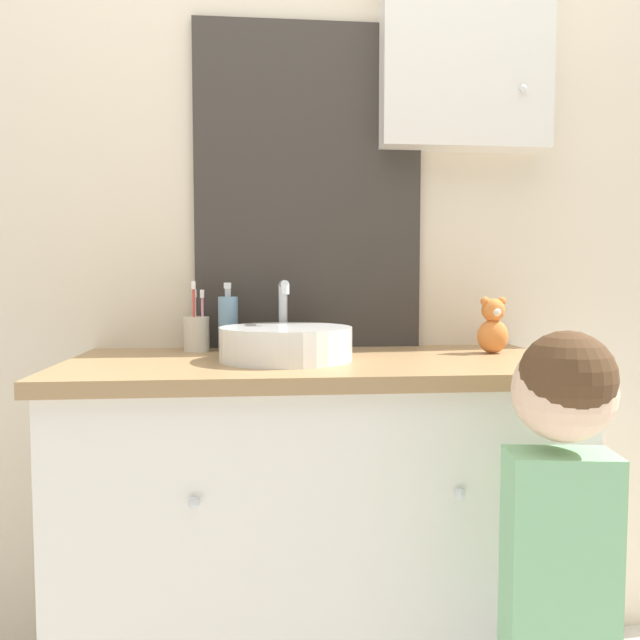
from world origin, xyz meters
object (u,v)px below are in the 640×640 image
child_figure (560,532)px  soap_dispenser (228,323)px  toothbrush_holder (197,332)px  teddy_bear (493,327)px  sink_basin (286,342)px

child_figure → soap_dispenser: bearing=133.7°
toothbrush_holder → teddy_bear: 0.80m
toothbrush_holder → child_figure: (0.71, -0.67, -0.31)m
soap_dispenser → teddy_bear: bearing=-8.8°
sink_basin → child_figure: sink_basin is taller
toothbrush_holder → soap_dispenser: (0.09, -0.02, 0.03)m
sink_basin → soap_dispenser: 0.24m
teddy_bear → child_figure: bearing=-98.0°
sink_basin → toothbrush_holder: (-0.24, 0.21, 0.01)m
sink_basin → toothbrush_holder: sink_basin is taller
soap_dispenser → teddy_bear: soap_dispenser is taller
sink_basin → teddy_bear: 0.56m
sink_basin → soap_dispenser: size_ratio=2.01×
sink_basin → teddy_bear: size_ratio=2.50×
soap_dispenser → child_figure: soap_dispenser is taller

